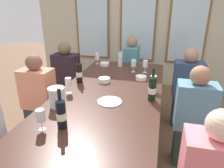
{
  "coord_description": "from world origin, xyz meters",
  "views": [
    {
      "loc": [
        0.53,
        -1.98,
        1.66
      ],
      "look_at": [
        0.0,
        0.14,
        0.79
      ],
      "focal_mm": 33.14,
      "sensor_mm": 36.0,
      "label": 1
    }
  ],
  "objects_px": {
    "white_plate_0": "(110,102)",
    "tasting_bowl_1": "(141,78)",
    "tasting_bowl_2": "(104,80)",
    "wine_glass_2": "(145,64)",
    "seated_person_3": "(193,121)",
    "wine_glass_4": "(41,116)",
    "wine_bottle_1": "(79,72)",
    "wine_glass_5": "(153,80)",
    "wine_bottle_0": "(152,88)",
    "tasting_bowl_0": "(105,64)",
    "seated_person_6": "(131,69)",
    "seated_person_0": "(67,79)",
    "dining_table": "(109,98)",
    "wine_glass_1": "(133,64)",
    "water_bottle": "(120,59)",
    "seated_person_2": "(39,101)",
    "wine_bottle_2": "(61,113)",
    "seated_person_1": "(186,90)",
    "metal_pitcher": "(57,97)",
    "wine_glass_0": "(68,83)",
    "wine_glass_3": "(97,57)"
  },
  "relations": [
    {
      "from": "white_plate_0",
      "to": "tasting_bowl_1",
      "type": "relative_size",
      "value": 1.77
    },
    {
      "from": "tasting_bowl_2",
      "to": "wine_glass_2",
      "type": "height_order",
      "value": "wine_glass_2"
    },
    {
      "from": "seated_person_3",
      "to": "wine_glass_4",
      "type": "bearing_deg",
      "value": -147.0
    },
    {
      "from": "wine_bottle_1",
      "to": "wine_glass_5",
      "type": "xyz_separation_m",
      "value": [
        0.89,
        -0.05,
        -0.01
      ]
    },
    {
      "from": "wine_bottle_0",
      "to": "wine_glass_4",
      "type": "xyz_separation_m",
      "value": [
        -0.78,
        -0.73,
        -0.01
      ]
    },
    {
      "from": "tasting_bowl_0",
      "to": "seated_person_6",
      "type": "height_order",
      "value": "seated_person_6"
    },
    {
      "from": "wine_bottle_0",
      "to": "seated_person_0",
      "type": "height_order",
      "value": "seated_person_0"
    },
    {
      "from": "seated_person_0",
      "to": "dining_table",
      "type": "bearing_deg",
      "value": -42.01
    },
    {
      "from": "wine_glass_1",
      "to": "seated_person_0",
      "type": "relative_size",
      "value": 0.16
    },
    {
      "from": "white_plate_0",
      "to": "water_bottle",
      "type": "xyz_separation_m",
      "value": [
        -0.15,
        1.22,
        0.11
      ]
    },
    {
      "from": "wine_glass_5",
      "to": "wine_bottle_0",
      "type": "bearing_deg",
      "value": -88.82
    },
    {
      "from": "wine_glass_4",
      "to": "seated_person_3",
      "type": "height_order",
      "value": "seated_person_3"
    },
    {
      "from": "wine_glass_5",
      "to": "seated_person_2",
      "type": "bearing_deg",
      "value": -173.33
    },
    {
      "from": "wine_bottle_2",
      "to": "seated_person_0",
      "type": "relative_size",
      "value": 0.29
    },
    {
      "from": "tasting_bowl_1",
      "to": "wine_glass_1",
      "type": "relative_size",
      "value": 0.79
    },
    {
      "from": "dining_table",
      "to": "seated_person_3",
      "type": "xyz_separation_m",
      "value": [
        0.89,
        -0.0,
        -0.15
      ]
    },
    {
      "from": "wine_bottle_0",
      "to": "water_bottle",
      "type": "bearing_deg",
      "value": 117.04
    },
    {
      "from": "wine_glass_1",
      "to": "seated_person_1",
      "type": "height_order",
      "value": "seated_person_1"
    },
    {
      "from": "seated_person_1",
      "to": "wine_glass_4",
      "type": "bearing_deg",
      "value": -127.27
    },
    {
      "from": "seated_person_0",
      "to": "wine_bottle_0",
      "type": "bearing_deg",
      "value": -32.73
    },
    {
      "from": "metal_pitcher",
      "to": "seated_person_3",
      "type": "xyz_separation_m",
      "value": [
        1.28,
        0.41,
        -0.31
      ]
    },
    {
      "from": "metal_pitcher",
      "to": "wine_glass_5",
      "type": "bearing_deg",
      "value": 35.08
    },
    {
      "from": "tasting_bowl_1",
      "to": "seated_person_6",
      "type": "height_order",
      "value": "seated_person_6"
    },
    {
      "from": "tasting_bowl_0",
      "to": "seated_person_0",
      "type": "xyz_separation_m",
      "value": [
        -0.56,
        -0.19,
        -0.24
      ]
    },
    {
      "from": "wine_glass_2",
      "to": "wine_glass_0",
      "type": "bearing_deg",
      "value": -128.74
    },
    {
      "from": "seated_person_1",
      "to": "water_bottle",
      "type": "bearing_deg",
      "value": 168.16
    },
    {
      "from": "wine_bottle_2",
      "to": "water_bottle",
      "type": "distance_m",
      "value": 1.74
    },
    {
      "from": "white_plate_0",
      "to": "wine_glass_3",
      "type": "distance_m",
      "value": 1.38
    },
    {
      "from": "wine_glass_0",
      "to": "seated_person_1",
      "type": "xyz_separation_m",
      "value": [
        1.31,
        0.91,
        -0.34
      ]
    },
    {
      "from": "wine_glass_1",
      "to": "seated_person_2",
      "type": "xyz_separation_m",
      "value": [
        -1.04,
        -0.77,
        -0.33
      ]
    },
    {
      "from": "wine_bottle_2",
      "to": "seated_person_2",
      "type": "height_order",
      "value": "seated_person_2"
    },
    {
      "from": "wine_bottle_0",
      "to": "wine_glass_0",
      "type": "relative_size",
      "value": 1.93
    },
    {
      "from": "wine_glass_4",
      "to": "seated_person_0",
      "type": "height_order",
      "value": "seated_person_0"
    },
    {
      "from": "wine_bottle_1",
      "to": "seated_person_3",
      "type": "height_order",
      "value": "seated_person_3"
    },
    {
      "from": "wine_glass_4",
      "to": "seated_person_1",
      "type": "xyz_separation_m",
      "value": [
        1.22,
        1.6,
        -0.33
      ]
    },
    {
      "from": "wine_glass_5",
      "to": "seated_person_6",
      "type": "xyz_separation_m",
      "value": [
        -0.46,
        1.42,
        -0.34
      ]
    },
    {
      "from": "wine_bottle_1",
      "to": "seated_person_6",
      "type": "distance_m",
      "value": 1.48
    },
    {
      "from": "wine_bottle_0",
      "to": "wine_bottle_1",
      "type": "relative_size",
      "value": 1.01
    },
    {
      "from": "tasting_bowl_1",
      "to": "white_plate_0",
      "type": "bearing_deg",
      "value": -107.65
    },
    {
      "from": "wine_bottle_0",
      "to": "seated_person_3",
      "type": "xyz_separation_m",
      "value": [
        0.43,
        0.06,
        -0.34
      ]
    },
    {
      "from": "wine_glass_0",
      "to": "tasting_bowl_0",
      "type": "bearing_deg",
      "value": 85.35
    },
    {
      "from": "white_plate_0",
      "to": "tasting_bowl_2",
      "type": "relative_size",
      "value": 1.72
    },
    {
      "from": "wine_glass_1",
      "to": "metal_pitcher",
      "type": "bearing_deg",
      "value": -114.1
    },
    {
      "from": "wine_glass_0",
      "to": "seated_person_1",
      "type": "height_order",
      "value": "seated_person_1"
    },
    {
      "from": "white_plate_0",
      "to": "wine_glass_5",
      "type": "relative_size",
      "value": 1.4
    },
    {
      "from": "wine_glass_3",
      "to": "wine_glass_5",
      "type": "height_order",
      "value": "same"
    },
    {
      "from": "dining_table",
      "to": "tasting_bowl_1",
      "type": "xyz_separation_m",
      "value": [
        0.29,
        0.51,
        0.08
      ]
    },
    {
      "from": "wine_bottle_0",
      "to": "wine_glass_0",
      "type": "distance_m",
      "value": 0.88
    },
    {
      "from": "wine_glass_1",
      "to": "seated_person_2",
      "type": "relative_size",
      "value": 0.16
    },
    {
      "from": "wine_bottle_1",
      "to": "wine_glass_5",
      "type": "distance_m",
      "value": 0.89
    }
  ]
}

